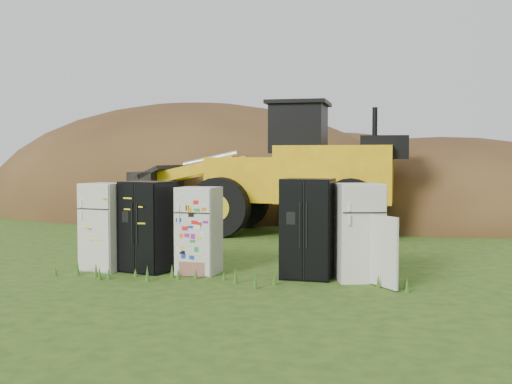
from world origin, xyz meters
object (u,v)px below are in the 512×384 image
fridge_sticker (199,230)px  fridge_black_right (308,228)px  fridge_open_door (359,232)px  wheel_loader (266,168)px  fridge_leftmost (105,227)px  fridge_black_side (148,226)px

fridge_sticker → fridge_black_right: size_ratio=0.90×
fridge_open_door → wheel_loader: 7.45m
fridge_leftmost → fridge_open_door: (4.83, 0.01, 0.02)m
fridge_leftmost → fridge_open_door: fridge_open_door is taller
fridge_open_door → fridge_leftmost: bearing=162.8°
fridge_leftmost → fridge_black_right: fridge_black_right is taller
fridge_black_right → fridge_open_door: size_ratio=1.05×
fridge_black_right → fridge_open_door: (0.91, -0.04, -0.04)m
fridge_black_side → fridge_sticker: fridge_black_side is taller
fridge_black_side → wheel_loader: 6.81m
fridge_leftmost → wheel_loader: wheel_loader is taller
fridge_black_side → fridge_sticker: (1.01, 0.01, -0.05)m
fridge_black_side → fridge_black_right: fridge_black_right is taller
fridge_sticker → fridge_black_right: 2.04m
wheel_loader → fridge_black_side: bearing=-97.4°
fridge_sticker → fridge_open_door: 2.95m
fridge_black_right → wheel_loader: (-2.20, 6.66, 0.98)m
fridge_black_side → fridge_leftmost: bearing=-162.8°
fridge_leftmost → fridge_sticker: size_ratio=1.04×
fridge_leftmost → fridge_open_door: bearing=10.4°
fridge_sticker → fridge_black_right: (2.04, 0.01, 0.09)m
fridge_sticker → wheel_loader: size_ratio=0.21×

